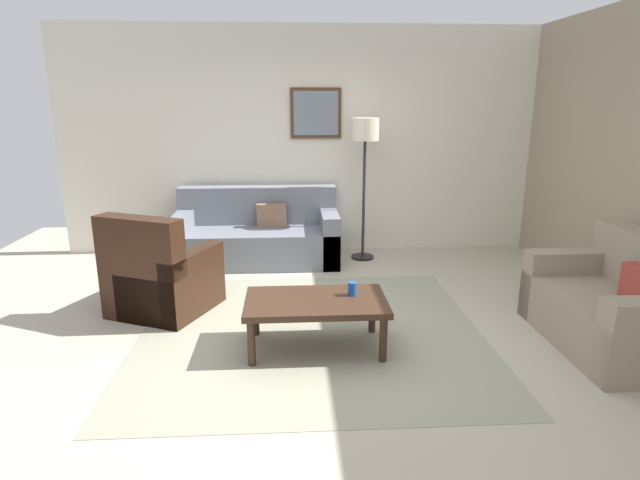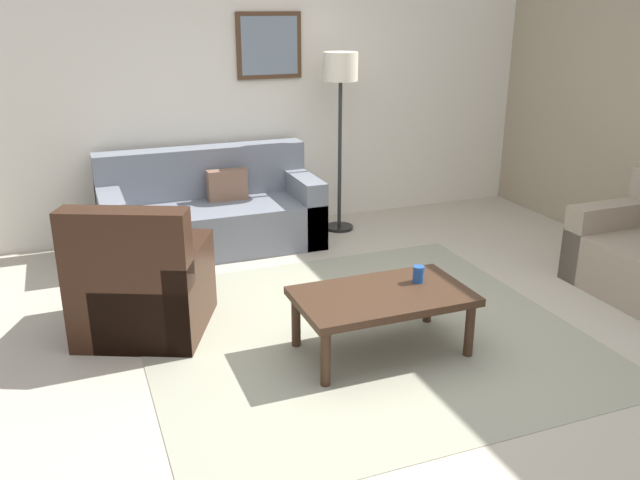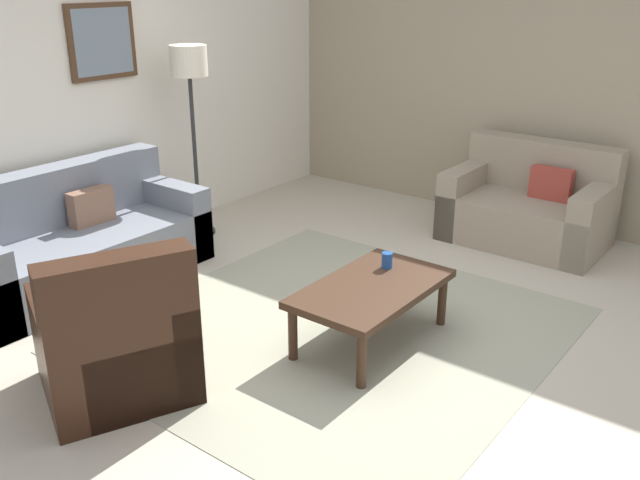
{
  "view_description": "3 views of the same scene",
  "coord_description": "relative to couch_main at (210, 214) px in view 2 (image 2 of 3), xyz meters",
  "views": [
    {
      "loc": [
        -0.17,
        -4.03,
        1.9
      ],
      "look_at": [
        0.09,
        0.14,
        0.77
      ],
      "focal_mm": 29.01,
      "sensor_mm": 36.0,
      "label": 1
    },
    {
      "loc": [
        -1.73,
        -3.71,
        2.13
      ],
      "look_at": [
        -0.2,
        0.22,
        0.62
      ],
      "focal_mm": 37.41,
      "sensor_mm": 36.0,
      "label": 2
    },
    {
      "loc": [
        -3.35,
        -2.46,
        2.29
      ],
      "look_at": [
        -0.17,
        -0.01,
        0.72
      ],
      "focal_mm": 38.58,
      "sensor_mm": 36.0,
      "label": 3
    }
  ],
  "objects": [
    {
      "name": "ground_plane",
      "position": [
        0.56,
        -2.11,
        -0.3
      ],
      "size": [
        8.0,
        8.0,
        0.0
      ],
      "primitive_type": "plane",
      "color": "#B2A893"
    },
    {
      "name": "couch_main",
      "position": [
        0.0,
        0.0,
        0.0
      ],
      "size": [
        1.94,
        0.87,
        0.88
      ],
      "color": "slate",
      "rests_on": "ground_plane"
    },
    {
      "name": "coffee_table",
      "position": [
        0.58,
        -2.39,
        0.06
      ],
      "size": [
        1.1,
        0.64,
        0.41
      ],
      "color": "#382316",
      "rests_on": "ground_plane"
    },
    {
      "name": "armchair_leather",
      "position": [
        -0.81,
        -1.6,
        0.01
      ],
      "size": [
        1.06,
        1.06,
        0.95
      ],
      "color": "black",
      "rests_on": "ground_plane"
    },
    {
      "name": "area_rug",
      "position": [
        0.56,
        -2.11,
        -0.3
      ],
      "size": [
        2.87,
        2.74,
        0.01
      ],
      "primitive_type": "cube",
      "color": "gray",
      "rests_on": "ground_plane"
    },
    {
      "name": "rear_partition",
      "position": [
        0.56,
        0.49,
        1.1
      ],
      "size": [
        6.0,
        0.12,
        2.8
      ],
      "primitive_type": "cube",
      "color": "silver",
      "rests_on": "ground_plane"
    },
    {
      "name": "cup",
      "position": [
        0.88,
        -2.32,
        0.16
      ],
      "size": [
        0.07,
        0.07,
        0.11
      ],
      "primitive_type": "cylinder",
      "color": "#1E478C",
      "rests_on": "coffee_table"
    },
    {
      "name": "lamp_standing",
      "position": [
        1.29,
        -0.0,
        1.11
      ],
      "size": [
        0.32,
        0.32,
        1.71
      ],
      "color": "black",
      "rests_on": "ground_plane"
    },
    {
      "name": "framed_artwork",
      "position": [
        0.73,
        0.4,
        1.46
      ],
      "size": [
        0.63,
        0.04,
        0.61
      ],
      "color": "#472D1C"
    }
  ]
}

